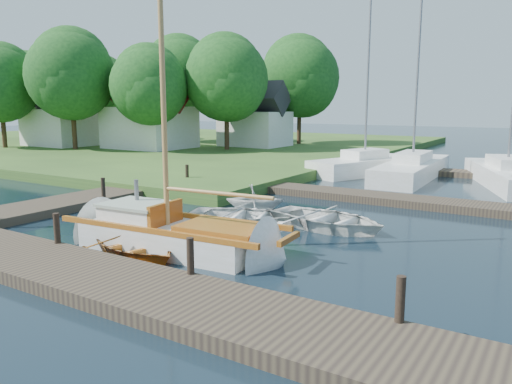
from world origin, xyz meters
The scene contains 29 objects.
ground centered at (0.00, 0.00, 0.00)m, with size 160.00×160.00×0.00m, color black.
near_dock centered at (0.00, -6.00, 0.15)m, with size 18.00×2.20×0.30m, color #312821.
left_dock centered at (-8.00, 2.00, 0.15)m, with size 2.20×18.00×0.30m, color #312821.
far_dock centered at (2.00, 6.50, 0.15)m, with size 14.00×1.60×0.30m, color #312821.
shore centered at (-28.00, 22.00, 0.25)m, with size 50.00×40.00×0.50m, color #2F4E20.
mooring_post_1 centered at (-3.00, -5.00, 0.70)m, with size 0.16×0.16×0.80m, color black.
mooring_post_2 centered at (1.50, -5.00, 0.70)m, with size 0.16×0.16×0.80m, color black.
mooring_post_3 centered at (6.00, -5.00, 0.70)m, with size 0.16×0.16×0.80m, color black.
mooring_post_4 centered at (-7.00, 0.00, 0.70)m, with size 0.16×0.16×0.80m, color black.
mooring_post_5 centered at (-7.00, 5.00, 0.70)m, with size 0.16×0.16×0.80m, color black.
sailboat centered at (-0.53, -3.06, 0.34)m, with size 7.28×2.51×9.83m.
dinghy centered at (-1.33, -3.91, 0.35)m, with size 2.43×3.40×0.70m, color #8E380D.
tender_a centered at (-0.71, 0.38, 0.38)m, with size 2.60×3.64×0.75m, color silver.
tender_b centered at (-1.49, 2.27, 0.55)m, with size 1.81×2.10×1.11m, color silver.
tender_c centered at (1.85, 1.31, 0.40)m, with size 2.78×3.89×0.81m, color silver.
marina_boat_0 centered at (-1.58, 13.96, 0.58)m, with size 4.62×7.40×11.34m.
marina_boat_1 centered at (1.13, 13.81, 0.56)m, with size 2.56×9.40×10.83m.
marina_boat_2 centered at (5.68, 13.69, 0.58)m, with size 5.11×8.87×12.10m.
house_a centered at (-20.00, 16.00, 2.96)m, with size 6.30×5.00×6.29m.
house_b centered at (-28.00, 14.00, 2.77)m, with size 5.77×4.50×5.79m.
house_c centered at (-14.00, 22.00, 2.58)m, with size 5.25×4.00×5.28m.
tree_0 centered at (-30.00, 10.05, 5.53)m, with size 6.12×6.07×8.28m.
tree_1 centered at (-24.00, 12.05, 6.09)m, with size 6.70×6.70×9.20m.
tree_2 centered at (-18.00, 14.05, 5.25)m, with size 5.83×5.75×7.82m.
tree_3 centered at (-14.00, 18.05, 5.81)m, with size 6.41×6.38×8.74m.
tree_4 centered at (-22.00, 22.05, 6.37)m, with size 7.01×7.01×9.66m.
tree_5 centered at (-30.00, 20.05, 5.42)m, with size 6.00×5.94×8.10m.
tree_6 centered at (-36.00, 16.05, 5.64)m, with size 6.24×6.20×8.46m.
tree_7 centered at (-12.00, 26.05, 6.20)m, with size 6.83×6.83×9.38m.
Camera 1 is at (8.16, -12.91, 3.89)m, focal length 35.00 mm.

